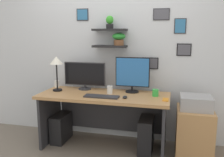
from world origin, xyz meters
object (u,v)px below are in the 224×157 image
at_px(keyboard, 101,96).
at_px(water_cup, 110,90).
at_px(cell_phone, 165,100).
at_px(coffee_mug, 155,93).
at_px(monitor_left, 85,75).
at_px(drawer_cabinet, 194,132).
at_px(computer_tower_right, 146,135).
at_px(pen_cup, 57,84).
at_px(computer_tower_left, 61,128).
at_px(monitor_right, 132,74).
at_px(computer_mouse, 125,97).
at_px(desk, 105,108).
at_px(desk_lamp, 56,64).
at_px(printer, 196,103).

height_order(keyboard, water_cup, water_cup).
bearing_deg(cell_phone, coffee_mug, 131.59).
relative_size(monitor_left, keyboard, 1.38).
height_order(drawer_cabinet, computer_tower_right, drawer_cabinet).
bearing_deg(pen_cup, computer_tower_left, -54.16).
xyz_separation_m(monitor_right, computer_mouse, (-0.03, -0.35, -0.24)).
distance_m(monitor_right, cell_phone, 0.60).
distance_m(desk, water_cup, 0.27).
xyz_separation_m(pen_cup, water_cup, (0.87, -0.20, 0.01)).
bearing_deg(drawer_cabinet, cell_phone, -158.12).
relative_size(monitor_right, drawer_cabinet, 0.78).
distance_m(computer_mouse, cell_phone, 0.49).
xyz_separation_m(desk_lamp, cell_phone, (1.49, -0.12, -0.38)).
xyz_separation_m(keyboard, drawer_cabinet, (1.16, 0.22, -0.45)).
distance_m(pen_cup, computer_tower_right, 1.50).
relative_size(desk, keyboard, 3.91).
distance_m(desk_lamp, coffee_mug, 1.40).
xyz_separation_m(keyboard, computer_tower_right, (0.56, 0.18, -0.53)).
height_order(desk, water_cup, water_cup).
height_order(desk, computer_mouse, computer_mouse).
xyz_separation_m(desk_lamp, printer, (1.86, 0.02, -0.43)).
bearing_deg(drawer_cabinet, coffee_mug, 179.67).
xyz_separation_m(drawer_cabinet, computer_tower_left, (-1.83, -0.00, -0.11)).
bearing_deg(computer_tower_left, computer_mouse, -10.95).
relative_size(cell_phone, pen_cup, 1.40).
xyz_separation_m(desk, desk_lamp, (-0.69, -0.02, 0.59)).
xyz_separation_m(monitor_left, coffee_mug, (1.02, -0.16, -0.16)).
bearing_deg(cell_phone, computer_tower_right, 154.19).
height_order(monitor_left, coffee_mug, monitor_left).
relative_size(desk_lamp, computer_tower_left, 1.21).
distance_m(drawer_cabinet, printer, 0.39).
xyz_separation_m(monitor_right, printer, (0.83, -0.16, -0.30)).
bearing_deg(water_cup, cell_phone, -10.25).
xyz_separation_m(monitor_left, pen_cup, (-0.46, 0.03, -0.16)).
bearing_deg(printer, cell_phone, -158.12).
bearing_deg(monitor_left, computer_tower_right, -11.88).
distance_m(coffee_mug, pen_cup, 1.48).
height_order(computer_mouse, cell_phone, computer_mouse).
xyz_separation_m(computer_mouse, water_cup, (-0.24, 0.18, 0.04)).
height_order(monitor_left, keyboard, monitor_left).
height_order(desk_lamp, printer, desk_lamp).
bearing_deg(cell_phone, keyboard, -175.06).
xyz_separation_m(pen_cup, drawer_cabinet, (1.97, -0.19, -0.49)).
bearing_deg(monitor_right, cell_phone, -33.64).
distance_m(desk, printer, 1.18).
xyz_separation_m(cell_phone, computer_tower_right, (-0.23, 0.11, -0.53)).
bearing_deg(desk_lamp, computer_tower_right, -0.53).
xyz_separation_m(cell_phone, drawer_cabinet, (0.37, 0.15, -0.45)).
xyz_separation_m(monitor_right, computer_tower_left, (-1.01, -0.16, -0.80)).
distance_m(desk_lamp, computer_tower_right, 1.55).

